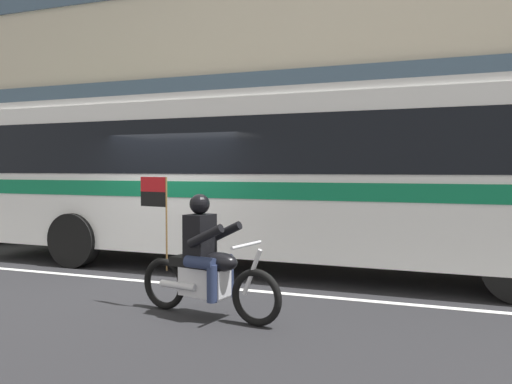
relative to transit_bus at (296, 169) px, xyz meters
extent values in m
plane|color=black|center=(-1.89, -1.19, -1.88)|extent=(60.00, 60.00, 0.00)
cube|color=#A39E93|center=(-1.89, 3.91, -1.81)|extent=(28.00, 3.80, 0.15)
cube|color=silver|center=(-1.89, -1.79, -1.88)|extent=(26.60, 0.14, 0.01)
cube|color=#B2A893|center=(-1.89, 6.21, 4.05)|extent=(28.00, 0.80, 11.86)
cube|color=#384C60|center=(-1.89, 5.77, 2.27)|extent=(25.76, 0.10, 1.40)
cube|color=white|center=(0.00, 0.01, -0.15)|extent=(13.15, 2.77, 2.70)
cube|color=black|center=(0.00, 0.01, 0.40)|extent=(12.10, 2.79, 0.96)
cube|color=#0F7247|center=(0.00, 0.01, -0.35)|extent=(12.89, 2.80, 0.28)
cube|color=silver|center=(0.00, 0.01, 1.26)|extent=(12.89, 2.64, 0.16)
cylinder|color=black|center=(-4.06, -1.17, -1.36)|extent=(1.04, 0.30, 1.04)
torus|color=black|center=(0.53, -3.46, -1.54)|extent=(0.69, 0.22, 0.69)
torus|color=black|center=(-0.89, -3.19, -1.54)|extent=(0.69, 0.22, 0.69)
cube|color=silver|center=(-0.23, -3.31, -1.44)|extent=(0.68, 0.39, 0.36)
ellipsoid|color=black|center=(0.02, -3.36, -1.16)|extent=(0.52, 0.36, 0.24)
cube|color=black|center=(-0.42, -3.28, -1.20)|extent=(0.60, 0.36, 0.12)
cylinder|color=silver|center=(0.47, -3.44, -1.24)|extent=(0.28, 0.11, 0.58)
cylinder|color=silver|center=(0.40, -3.43, -0.92)|extent=(0.16, 0.64, 0.04)
cylinder|color=silver|center=(-0.55, -3.41, -1.49)|extent=(0.56, 0.19, 0.09)
cube|color=black|center=(-0.30, -3.30, -0.86)|extent=(0.34, 0.41, 0.56)
sphere|color=black|center=(-0.30, -3.30, -0.45)|extent=(0.26, 0.26, 0.26)
cylinder|color=#232D4C|center=(-0.13, -3.15, -1.16)|extent=(0.44, 0.23, 0.15)
cylinder|color=#232D4C|center=(0.05, -3.18, -1.40)|extent=(0.13, 0.13, 0.46)
cylinder|color=#232D4C|center=(-0.19, -3.50, -1.16)|extent=(0.44, 0.23, 0.15)
cylinder|color=#232D4C|center=(-0.02, -3.54, -1.40)|extent=(0.13, 0.13, 0.46)
cylinder|color=black|center=(-0.02, -3.15, -0.82)|extent=(0.53, 0.20, 0.32)
cylinder|color=black|center=(-0.10, -3.54, -0.82)|extent=(0.53, 0.20, 0.32)
cylinder|color=olive|center=(-0.84, -3.20, -0.73)|extent=(0.02, 0.02, 1.25)
cube|color=red|center=(-1.07, -3.15, -0.21)|extent=(0.44, 0.10, 0.20)
cube|color=black|center=(-1.07, -3.15, -0.41)|extent=(0.44, 0.10, 0.20)
cylinder|color=red|center=(-2.99, 2.64, -1.44)|extent=(0.22, 0.22, 0.58)
sphere|color=red|center=(-2.99, 2.64, -1.08)|extent=(0.20, 0.20, 0.20)
cylinder|color=red|center=(-2.99, 2.50, -1.42)|extent=(0.09, 0.10, 0.09)
camera|label=1|loc=(2.72, -9.24, 0.00)|focal=36.64mm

